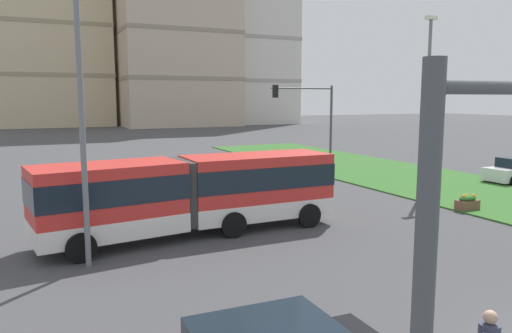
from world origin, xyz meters
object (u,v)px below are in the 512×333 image
(car_maroon_sedan, at_px, (121,191))
(streetlight_median, at_px, (427,97))
(articulated_bus, at_px, (193,193))
(streetlight_left, at_px, (81,95))
(flower_planter_3, at_px, (467,202))
(apartment_tower_westcentre, at_px, (50,30))
(traffic_light_far_right, at_px, (312,115))

(car_maroon_sedan, relative_size, streetlight_median, 0.45)
(articulated_bus, bearing_deg, car_maroon_sedan, 105.02)
(car_maroon_sedan, height_order, streetlight_left, streetlight_left)
(articulated_bus, bearing_deg, flower_planter_3, -7.01)
(streetlight_left, bearing_deg, car_maroon_sedan, 73.91)
(articulated_bus, bearing_deg, streetlight_median, 12.32)
(articulated_bus, xyz_separation_m, streetlight_left, (-4.18, -2.13, 3.76))
(streetlight_left, bearing_deg, flower_planter_3, 1.76)
(flower_planter_3, xyz_separation_m, apartment_tower_westcentre, (-13.73, 89.49, 18.16))
(articulated_bus, bearing_deg, streetlight_left, -152.97)
(articulated_bus, height_order, streetlight_median, streetlight_median)
(articulated_bus, distance_m, streetlight_median, 15.73)
(car_maroon_sedan, distance_m, streetlight_left, 10.03)
(streetlight_median, bearing_deg, articulated_bus, -167.68)
(streetlight_left, relative_size, streetlight_median, 1.01)
(articulated_bus, height_order, flower_planter_3, articulated_bus)
(car_maroon_sedan, bearing_deg, apartment_tower_westcentre, 89.28)
(traffic_light_far_right, distance_m, streetlight_median, 7.38)
(articulated_bus, distance_m, traffic_light_far_right, 14.87)
(traffic_light_far_right, xyz_separation_m, apartment_tower_westcentre, (-11.84, 78.39, 14.32))
(articulated_bus, xyz_separation_m, car_maroon_sedan, (-1.72, 6.40, -0.90))
(flower_planter_3, height_order, apartment_tower_westcentre, apartment_tower_westcentre)
(flower_planter_3, relative_size, traffic_light_far_right, 0.18)
(car_maroon_sedan, distance_m, apartment_tower_westcentre, 83.42)
(streetlight_left, xyz_separation_m, apartment_tower_westcentre, (3.48, 90.02, 13.17))
(flower_planter_3, bearing_deg, articulated_bus, 172.99)
(apartment_tower_westcentre, bearing_deg, articulated_bus, -89.54)
(flower_planter_3, xyz_separation_m, streetlight_median, (1.90, 4.86, 4.94))
(flower_planter_3, distance_m, streetlight_median, 7.19)
(streetlight_left, relative_size, apartment_tower_westcentre, 0.27)
(traffic_light_far_right, bearing_deg, streetlight_median, -58.73)
(flower_planter_3, bearing_deg, streetlight_median, 68.66)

